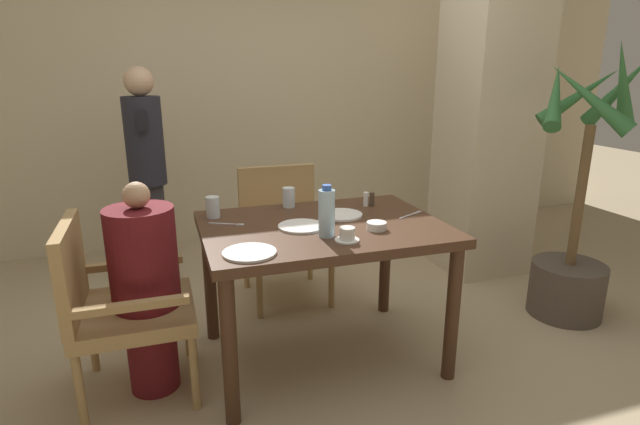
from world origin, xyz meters
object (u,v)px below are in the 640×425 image
at_px(plate_main_left, 249,253).
at_px(plate_main_right, 301,226).
at_px(chair_far_side, 283,227).
at_px(bowl_small, 377,226).
at_px(diner_in_left_chair, 146,287).
at_px(glass_tall_near, 213,207).
at_px(standing_host, 147,170).
at_px(plate_dessert_center, 341,215).
at_px(chair_left_side, 116,301).
at_px(glass_tall_mid, 289,197).
at_px(water_bottle, 327,213).
at_px(teacup_with_saucer, 347,235).
at_px(potted_palm, 573,239).

xyz_separation_m(plate_main_left, plate_main_right, (0.32, 0.29, 0.00)).
xyz_separation_m(chair_far_side, bowl_small, (0.23, -1.04, 0.30)).
relative_size(diner_in_left_chair, glass_tall_near, 9.23).
relative_size(diner_in_left_chair, standing_host, 0.68).
bearing_deg(plate_dessert_center, plate_main_left, -143.94).
relative_size(chair_left_side, plate_dessert_center, 3.75).
xyz_separation_m(plate_main_right, glass_tall_mid, (0.04, 0.40, 0.05)).
bearing_deg(water_bottle, teacup_with_saucer, -53.89).
distance_m(diner_in_left_chair, potted_palm, 2.56).
bearing_deg(chair_left_side, plate_main_left, -27.69).
height_order(chair_left_side, glass_tall_near, chair_left_side).
relative_size(glass_tall_near, glass_tall_mid, 1.00).
relative_size(teacup_with_saucer, water_bottle, 0.46).
relative_size(chair_left_side, plate_main_left, 3.75).
bearing_deg(standing_host, plate_main_right, -62.89).
bearing_deg(standing_host, plate_dessert_center, -52.70).
distance_m(diner_in_left_chair, glass_tall_mid, 0.94).
bearing_deg(glass_tall_near, glass_tall_mid, 10.20).
distance_m(standing_host, potted_palm, 2.94).
distance_m(standing_host, plate_dessert_center, 1.67).
bearing_deg(plate_dessert_center, potted_palm, -4.73).
bearing_deg(water_bottle, plate_main_right, 114.65).
distance_m(standing_host, glass_tall_near, 1.19).
distance_m(chair_left_side, glass_tall_near, 0.68).
xyz_separation_m(standing_host, plate_dessert_center, (1.01, -1.33, -0.06)).
xyz_separation_m(potted_palm, glass_tall_mid, (-1.75, 0.39, 0.31)).
relative_size(plate_main_left, glass_tall_near, 2.07).
xyz_separation_m(chair_left_side, plate_main_right, (0.92, -0.02, 0.29)).
bearing_deg(plate_main_left, glass_tall_near, 98.03).
distance_m(chair_far_side, plate_dessert_center, 0.82).
height_order(chair_left_side, teacup_with_saucer, chair_left_side).
bearing_deg(bowl_small, plate_main_left, -168.19).
height_order(bowl_small, glass_tall_near, glass_tall_near).
relative_size(plate_dessert_center, teacup_with_saucer, 2.04).
bearing_deg(glass_tall_near, teacup_with_saucer, -46.51).
bearing_deg(standing_host, water_bottle, -63.14).
distance_m(plate_main_left, glass_tall_mid, 0.78).
xyz_separation_m(standing_host, plate_main_left, (0.43, -1.75, -0.06)).
height_order(plate_main_left, teacup_with_saucer, teacup_with_saucer).
bearing_deg(teacup_with_saucer, diner_in_left_chair, 162.78).
xyz_separation_m(chair_far_side, potted_palm, (1.67, -0.89, 0.02)).
relative_size(chair_left_side, water_bottle, 3.52).
xyz_separation_m(potted_palm, teacup_with_saucer, (-1.64, -0.27, 0.29)).
height_order(chair_left_side, glass_tall_mid, chair_left_side).
xyz_separation_m(standing_host, teacup_with_saucer, (0.90, -1.73, -0.04)).
bearing_deg(chair_left_side, potted_palm, -0.29).
bearing_deg(bowl_small, plate_main_right, 156.48).
relative_size(potted_palm, water_bottle, 6.80).
relative_size(chair_far_side, plate_dessert_center, 3.75).
relative_size(plate_main_right, plate_dessert_center, 1.00).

